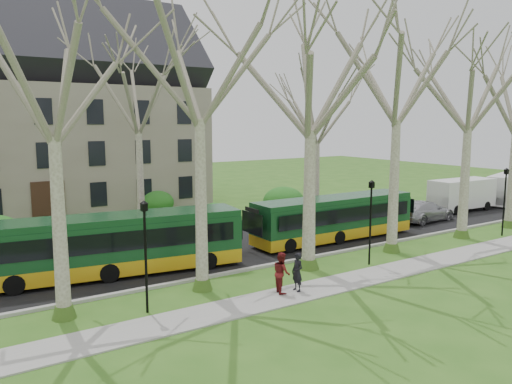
# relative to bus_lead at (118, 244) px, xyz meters

# --- Properties ---
(ground) EXTENTS (120.00, 120.00, 0.00)m
(ground) POSITION_rel_bus_lead_xyz_m (5.45, -4.26, -1.54)
(ground) COLOR #305F1B
(ground) RESTS_ON ground
(sidewalk) EXTENTS (70.00, 2.00, 0.06)m
(sidewalk) POSITION_rel_bus_lead_xyz_m (5.45, -6.76, -1.51)
(sidewalk) COLOR gray
(sidewalk) RESTS_ON ground
(road) EXTENTS (80.00, 8.00, 0.06)m
(road) POSITION_rel_bus_lead_xyz_m (5.45, 1.24, -1.51)
(road) COLOR black
(road) RESTS_ON ground
(curb) EXTENTS (80.00, 0.25, 0.14)m
(curb) POSITION_rel_bus_lead_xyz_m (5.45, -2.76, -1.47)
(curb) COLOR #A5A39E
(curb) RESTS_ON ground
(building) EXTENTS (26.50, 12.20, 16.00)m
(building) POSITION_rel_bus_lead_xyz_m (-0.55, 19.74, 6.52)
(building) COLOR slate
(building) RESTS_ON ground
(tree_row_verge) EXTENTS (49.00, 7.00, 14.00)m
(tree_row_verge) POSITION_rel_bus_lead_xyz_m (5.45, -3.96, 5.46)
(tree_row_verge) COLOR gray
(tree_row_verge) RESTS_ON ground
(tree_row_far) EXTENTS (33.00, 7.00, 12.00)m
(tree_row_far) POSITION_rel_bus_lead_xyz_m (4.12, 6.74, 4.46)
(tree_row_far) COLOR gray
(tree_row_far) RESTS_ON ground
(lamp_row) EXTENTS (36.22, 0.22, 4.30)m
(lamp_row) POSITION_rel_bus_lead_xyz_m (5.45, -5.26, 1.03)
(lamp_row) COLOR black
(lamp_row) RESTS_ON ground
(hedges) EXTENTS (30.60, 8.60, 2.00)m
(hedges) POSITION_rel_bus_lead_xyz_m (0.78, 9.74, -0.54)
(hedges) COLOR #1C5016
(hedges) RESTS_ON ground
(bus_lead) EXTENTS (12.09, 4.08, 2.97)m
(bus_lead) POSITION_rel_bus_lead_xyz_m (0.00, 0.00, 0.00)
(bus_lead) COLOR #113E1E
(bus_lead) RESTS_ON road
(bus_follow) EXTENTS (11.06, 2.39, 2.76)m
(bus_follow) POSITION_rel_bus_lead_xyz_m (13.43, -0.35, -0.10)
(bus_follow) COLOR #113E1E
(bus_follow) RESTS_ON road
(sedan) EXTENTS (5.40, 2.49, 1.53)m
(sedan) POSITION_rel_bus_lead_xyz_m (22.80, 0.38, -0.72)
(sedan) COLOR #AAA9AE
(sedan) RESTS_ON road
(van_a) EXTENTS (6.00, 2.41, 2.58)m
(van_a) POSITION_rel_bus_lead_xyz_m (28.94, 1.57, -0.19)
(van_a) COLOR silver
(van_a) RESTS_ON road
(van_b) EXTENTS (6.42, 3.87, 2.64)m
(van_b) POSITION_rel_bus_lead_xyz_m (35.17, 1.26, -0.17)
(van_b) COLOR silver
(van_b) RESTS_ON road
(pedestrian_a) EXTENTS (0.41, 0.62, 1.68)m
(pedestrian_a) POSITION_rel_bus_lead_xyz_m (5.74, -6.58, -0.64)
(pedestrian_a) COLOR black
(pedestrian_a) RESTS_ON sidewalk
(pedestrian_b) EXTENTS (0.88, 1.01, 1.76)m
(pedestrian_b) POSITION_rel_bus_lead_xyz_m (5.06, -6.37, -0.60)
(pedestrian_b) COLOR maroon
(pedestrian_b) RESTS_ON sidewalk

